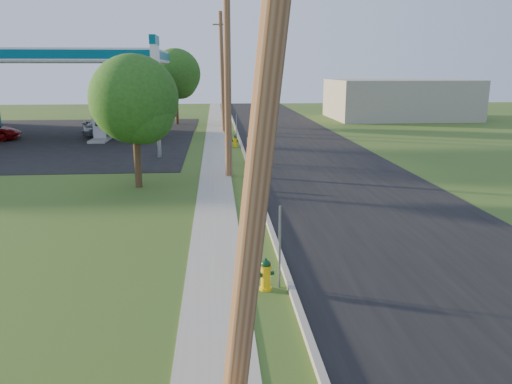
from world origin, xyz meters
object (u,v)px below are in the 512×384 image
fuel_pump_ne (100,131)px  price_pylon (155,62)px  hydrant_near (266,274)px  hydrant_far (235,141)px  tree_lot (177,76)px  car_silver (116,126)px  utility_pole_near (267,89)px  tree_verge (136,103)px  hydrant_mid (249,183)px  utility_pole_mid (228,71)px  utility_pole_far (222,72)px  fuel_pump_se (111,125)px

fuel_pump_ne → price_pylon: bearing=-56.3°
hydrant_near → hydrant_far: bearing=89.6°
tree_lot → hydrant_near: (4.62, -36.77, -4.08)m
car_silver → fuel_pump_ne: bearing=158.6°
tree_lot → hydrant_far: (4.78, -14.51, -4.07)m
utility_pole_near → car_silver: utility_pole_near is taller
utility_pole_near → tree_lot: utility_pole_near is taller
utility_pole_near → hydrant_near: utility_pole_near is taller
tree_verge → car_silver: (-4.32, 17.42, -2.82)m
tree_lot → hydrant_mid: tree_lot is taller
fuel_pump_ne → utility_pole_mid: bearing=-55.6°
utility_pole_far → fuel_pump_se: (-8.90, -1.00, -4.08)m
hydrant_far → fuel_pump_ne: bearing=159.2°
fuel_pump_se → utility_pole_near: bearing=-75.7°
utility_pole_far → car_silver: utility_pole_far is taller
utility_pole_far → hydrant_near: bearing=-89.0°
utility_pole_mid → utility_pole_far: size_ratio=1.03×
utility_pole_mid → hydrant_mid: (0.78, -2.99, -4.62)m
tree_verge → hydrant_far: bearing=68.2°
utility_pole_far → fuel_pump_se: 9.84m
utility_pole_mid → utility_pole_far: utility_pole_mid is taller
utility_pole_mid → tree_verge: utility_pole_mid is taller
tree_verge → hydrant_mid: bearing=-11.2°
utility_pole_far → tree_lot: utility_pole_far is taller
utility_pole_mid → utility_pole_near: bearing=-90.0°
hydrant_mid → price_pylon: bearing=118.9°
fuel_pump_se → hydrant_near: size_ratio=4.10×
price_pylon → car_silver: price_pylon is taller
utility_pole_mid → fuel_pump_se: bearing=117.6°
hydrant_mid → car_silver: bearing=116.1°
price_pylon → hydrant_near: price_pylon is taller
utility_pole_near → tree_verge: 16.44m
hydrant_mid → hydrant_far: size_ratio=0.86×
utility_pole_near → hydrant_near: size_ratio=12.15×
fuel_pump_ne → fuel_pump_se: size_ratio=1.00×
tree_verge → hydrant_near: 12.15m
car_silver → hydrant_far: bearing=-129.2°
price_pylon → car_silver: (-4.32, 9.85, -4.60)m
utility_pole_far → fuel_pump_se: bearing=-173.6°
hydrant_mid → hydrant_far: (-0.11, 12.35, 0.05)m
utility_pole_far → car_silver: bearing=-162.1°
utility_pole_near → hydrant_mid: size_ratio=13.91×
utility_pole_far → hydrant_far: (0.67, -8.64, -4.42)m
fuel_pump_ne → utility_pole_near: bearing=-74.0°
hydrant_far → price_pylon: bearing=-139.9°
fuel_pump_ne → tree_lot: bearing=66.2°
hydrant_mid → utility_pole_far: bearing=92.1°
fuel_pump_se → tree_lot: size_ratio=0.46×
car_silver → utility_pole_mid: bearing=-157.0°
utility_pole_mid → fuel_pump_ne: (-8.90, 13.00, -4.23)m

